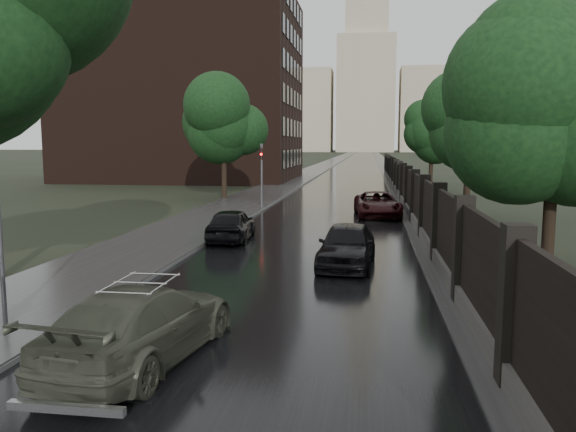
# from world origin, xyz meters

# --- Properties ---
(ground) EXTENTS (800.00, 800.00, 0.00)m
(ground) POSITION_xyz_m (0.00, 0.00, 0.00)
(ground) COLOR black
(ground) RESTS_ON ground
(road) EXTENTS (8.00, 420.00, 0.02)m
(road) POSITION_xyz_m (0.00, 190.00, 0.01)
(road) COLOR black
(road) RESTS_ON ground
(sidewalk_left) EXTENTS (4.00, 420.00, 0.16)m
(sidewalk_left) POSITION_xyz_m (-6.00, 190.00, 0.08)
(sidewalk_left) COLOR #2D2D2D
(sidewalk_left) RESTS_ON ground
(verge_right) EXTENTS (3.00, 420.00, 0.08)m
(verge_right) POSITION_xyz_m (5.50, 190.00, 0.04)
(verge_right) COLOR #2D2D2D
(verge_right) RESTS_ON ground
(fence_right) EXTENTS (0.45, 75.72, 2.70)m
(fence_right) POSITION_xyz_m (4.60, 32.01, 1.01)
(fence_right) COLOR #383533
(fence_right) RESTS_ON ground
(tree_left_far) EXTENTS (4.25, 4.25, 7.39)m
(tree_left_far) POSITION_xyz_m (-8.00, 30.00, 5.24)
(tree_left_far) COLOR black
(tree_left_far) RESTS_ON ground
(tree_right_a) EXTENTS (4.08, 4.08, 7.01)m
(tree_right_a) POSITION_xyz_m (7.50, 8.00, 4.95)
(tree_right_a) COLOR black
(tree_right_a) RESTS_ON ground
(tree_right_b) EXTENTS (4.08, 4.08, 7.01)m
(tree_right_b) POSITION_xyz_m (7.50, 22.00, 4.95)
(tree_right_b) COLOR black
(tree_right_b) RESTS_ON ground
(tree_right_c) EXTENTS (4.08, 4.08, 7.01)m
(tree_right_c) POSITION_xyz_m (7.50, 40.00, 4.95)
(tree_right_c) COLOR black
(tree_right_c) RESTS_ON ground
(traffic_light) EXTENTS (0.16, 0.32, 4.00)m
(traffic_light) POSITION_xyz_m (-4.30, 24.99, 2.40)
(traffic_light) COLOR #59595E
(traffic_light) RESTS_ON ground
(brick_building) EXTENTS (24.00, 18.00, 20.00)m
(brick_building) POSITION_xyz_m (-18.00, 52.00, 10.00)
(brick_building) COLOR black
(brick_building) RESTS_ON ground
(stalinist_tower) EXTENTS (92.00, 30.00, 159.00)m
(stalinist_tower) POSITION_xyz_m (0.00, 300.00, 38.38)
(stalinist_tower) COLOR tan
(stalinist_tower) RESTS_ON ground
(volga_sedan) EXTENTS (2.58, 5.07, 1.41)m
(volga_sedan) POSITION_xyz_m (-1.80, 0.27, 0.70)
(volga_sedan) COLOR #3F4235
(volga_sedan) RESTS_ON ground
(hatchback_left) EXTENTS (1.85, 4.09, 1.36)m
(hatchback_left) POSITION_xyz_m (-3.28, 13.03, 0.68)
(hatchback_left) COLOR black
(hatchback_left) RESTS_ON ground
(car_right_near) EXTENTS (1.94, 4.31, 1.44)m
(car_right_near) POSITION_xyz_m (1.60, 8.78, 0.72)
(car_right_near) COLOR black
(car_right_near) RESTS_ON ground
(car_right_far) EXTENTS (2.75, 5.17, 1.38)m
(car_right_far) POSITION_xyz_m (2.76, 21.79, 0.69)
(car_right_far) COLOR black
(car_right_far) RESTS_ON ground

